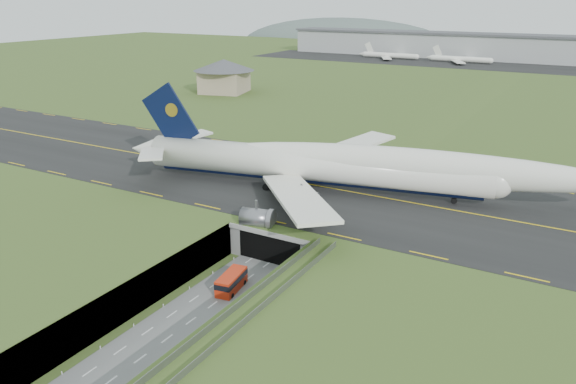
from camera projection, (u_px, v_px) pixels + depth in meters
The scene contains 10 objects.
ground at pixel (243, 283), 89.54m from camera, with size 900.00×900.00×0.00m, color #3F5723.
airfield_deck at pixel (243, 266), 88.55m from camera, with size 800.00×800.00×6.00m, color gray.
trench_road at pixel (215, 304), 83.38m from camera, with size 12.00×75.00×0.20m, color slate.
taxiway at pixel (333, 189), 114.51m from camera, with size 800.00×44.00×0.18m, color black.
tunnel_portal at pixel (294, 228), 102.11m from camera, with size 17.00×22.30×6.00m.
guideway at pixel (228, 333), 66.98m from camera, with size 3.00×53.00×7.05m.
jumbo_jet at pixel (347, 166), 110.52m from camera, with size 98.61×61.85×20.91m.
shuttle_tram at pixel (231, 282), 86.88m from camera, with size 3.61×7.07×2.77m.
service_building at pixel (224, 73), 225.60m from camera, with size 29.81×29.81×13.33m.
cargo_terminal at pixel (529, 48), 329.86m from camera, with size 320.00×67.00×15.60m.
Camera 1 is at (45.92, -65.46, 43.47)m, focal length 35.00 mm.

